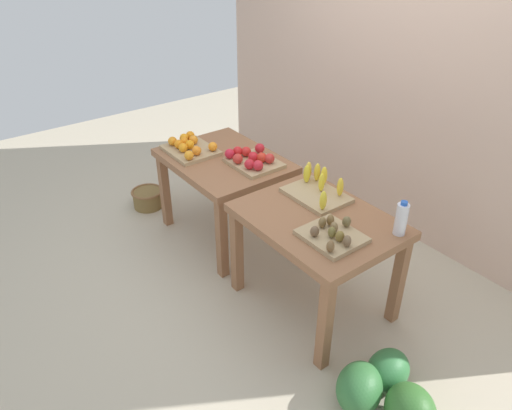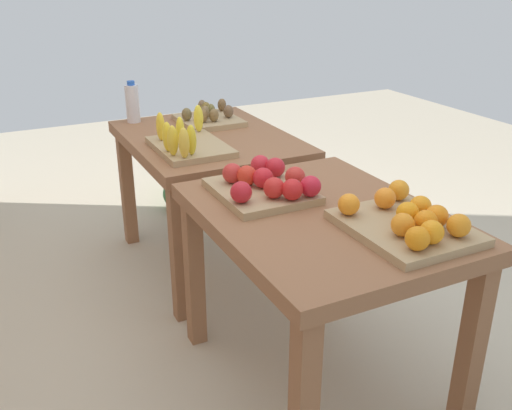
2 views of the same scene
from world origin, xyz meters
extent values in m
plane|color=#BCB097|center=(0.00, 0.00, 0.00)|extent=(8.00, 8.00, 0.00)
cube|color=#CEAB96|center=(0.00, 1.35, 1.50)|extent=(4.40, 0.12, 3.00)
cube|color=#8F5F3F|center=(-0.56, 0.00, 0.72)|extent=(1.04, 0.80, 0.06)
cube|color=#8F5F3F|center=(-1.02, -0.34, 0.34)|extent=(0.07, 0.07, 0.69)
cube|color=#8F5F3F|center=(-0.10, -0.34, 0.34)|extent=(0.07, 0.07, 0.69)
cube|color=#8F5F3F|center=(-1.02, 0.34, 0.34)|extent=(0.07, 0.07, 0.69)
cube|color=#8F5F3F|center=(-0.10, 0.34, 0.34)|extent=(0.07, 0.07, 0.69)
cube|color=#8F5F3F|center=(0.56, 0.00, 0.72)|extent=(1.04, 0.80, 0.06)
cube|color=#8F5F3F|center=(0.10, -0.34, 0.34)|extent=(0.07, 0.07, 0.69)
cube|color=#8F5F3F|center=(1.02, -0.34, 0.34)|extent=(0.07, 0.07, 0.69)
cube|color=#8F5F3F|center=(0.10, 0.34, 0.34)|extent=(0.07, 0.07, 0.69)
cube|color=#8F5F3F|center=(1.02, 0.34, 0.34)|extent=(0.07, 0.07, 0.69)
cube|color=tan|center=(-0.82, -0.16, 0.76)|extent=(0.44, 0.36, 0.03)
sphere|color=orange|center=(-0.82, -0.16, 0.82)|extent=(0.10, 0.10, 0.08)
sphere|color=orange|center=(-0.97, -0.13, 0.82)|extent=(0.09, 0.09, 0.08)
sphere|color=orange|center=(-0.97, -0.24, 0.82)|extent=(0.10, 0.10, 0.08)
sphere|color=orange|center=(-0.80, -0.24, 0.82)|extent=(0.11, 0.11, 0.08)
sphere|color=orange|center=(-0.68, -0.18, 0.82)|extent=(0.10, 0.10, 0.08)
sphere|color=orange|center=(-0.67, -0.03, 0.82)|extent=(0.08, 0.08, 0.08)
sphere|color=orange|center=(-0.64, -0.27, 0.82)|extent=(0.09, 0.09, 0.08)
sphere|color=orange|center=(-0.88, -0.23, 0.82)|extent=(0.10, 0.10, 0.08)
sphere|color=orange|center=(-0.98, -0.06, 0.82)|extent=(0.11, 0.11, 0.08)
sphere|color=orange|center=(-0.89, -0.09, 0.82)|extent=(0.09, 0.09, 0.08)
sphere|color=orange|center=(-0.90, -0.17, 0.82)|extent=(0.08, 0.08, 0.08)
cube|color=tan|center=(-0.31, 0.12, 0.76)|extent=(0.40, 0.34, 0.03)
sphere|color=red|center=(-0.21, 0.20, 0.82)|extent=(0.10, 0.10, 0.08)
sphere|color=red|center=(-0.47, 0.08, 0.82)|extent=(0.09, 0.09, 0.08)
sphere|color=red|center=(-0.31, 0.12, 0.82)|extent=(0.11, 0.11, 0.08)
sphere|color=red|center=(-0.47, 0.00, 0.82)|extent=(0.11, 0.11, 0.08)
sphere|color=red|center=(-0.41, 0.26, 0.82)|extent=(0.11, 0.11, 0.08)
sphere|color=red|center=(-0.23, 0.02, 0.82)|extent=(0.08, 0.08, 0.08)
sphere|color=red|center=(-0.17, 0.06, 0.82)|extent=(0.09, 0.09, 0.08)
sphere|color=red|center=(-0.36, 0.00, 0.82)|extent=(0.11, 0.11, 0.08)
sphere|color=red|center=(-0.42, 0.13, 0.82)|extent=(0.11, 0.11, 0.08)
sphere|color=red|center=(-0.26, 0.16, 0.82)|extent=(0.11, 0.11, 0.08)
cube|color=tan|center=(0.36, 0.17, 0.76)|extent=(0.44, 0.32, 0.03)
ellipsoid|color=yellow|center=(0.29, 0.30, 0.85)|extent=(0.06, 0.05, 0.14)
ellipsoid|color=yellow|center=(0.20, 0.22, 0.85)|extent=(0.06, 0.06, 0.14)
ellipsoid|color=yellow|center=(0.22, 0.30, 0.85)|extent=(0.05, 0.06, 0.14)
ellipsoid|color=yellow|center=(0.48, 0.27, 0.85)|extent=(0.05, 0.05, 0.14)
ellipsoid|color=yellow|center=(0.54, 0.05, 0.85)|extent=(0.05, 0.06, 0.14)
ellipsoid|color=yellow|center=(0.36, 0.22, 0.85)|extent=(0.06, 0.06, 0.14)
ellipsoid|color=yellow|center=(0.17, 0.26, 0.85)|extent=(0.05, 0.06, 0.14)
cube|color=tan|center=(0.79, -0.10, 0.76)|extent=(0.36, 0.32, 0.03)
ellipsoid|color=brown|center=(0.90, -0.23, 0.82)|extent=(0.07, 0.07, 0.07)
ellipsoid|color=brown|center=(0.74, -0.20, 0.82)|extent=(0.07, 0.07, 0.07)
ellipsoid|color=brown|center=(0.81, -0.12, 0.82)|extent=(0.07, 0.07, 0.07)
ellipsoid|color=olive|center=(0.78, -0.08, 0.82)|extent=(0.07, 0.07, 0.07)
ellipsoid|color=brown|center=(0.69, -0.10, 0.82)|extent=(0.07, 0.07, 0.07)
ellipsoid|color=brown|center=(0.70, -0.04, 0.82)|extent=(0.07, 0.07, 0.07)
ellipsoid|color=brown|center=(0.78, 0.03, 0.82)|extent=(0.07, 0.07, 0.07)
ellipsoid|color=olive|center=(0.87, -0.12, 0.82)|extent=(0.07, 0.07, 0.07)
ellipsoid|color=brown|center=(0.92, -0.12, 0.82)|extent=(0.07, 0.07, 0.07)
cylinder|color=silver|center=(1.00, 0.27, 0.85)|extent=(0.08, 0.08, 0.21)
cylinder|color=blue|center=(1.00, 0.27, 0.97)|extent=(0.04, 0.04, 0.02)
ellipsoid|color=#2E6D39|center=(1.36, -0.13, 0.12)|extent=(0.29, 0.34, 0.24)
ellipsoid|color=#316C36|center=(1.35, -0.36, 0.13)|extent=(0.39, 0.42, 0.26)
cylinder|color=brown|center=(-1.41, -0.35, 0.08)|extent=(0.28, 0.28, 0.17)
torus|color=brown|center=(-1.41, -0.35, 0.17)|extent=(0.31, 0.31, 0.02)
camera|label=1|loc=(2.42, -1.91, 2.45)|focal=33.52mm
camera|label=2|loc=(-2.15, 1.06, 1.58)|focal=40.02mm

